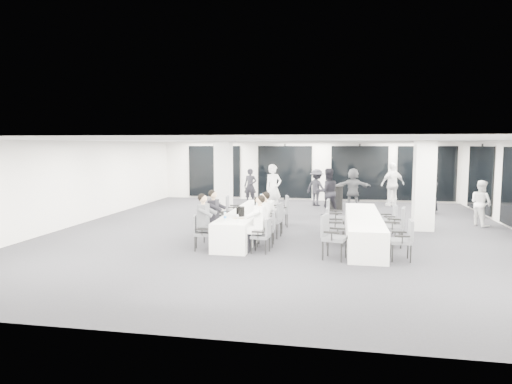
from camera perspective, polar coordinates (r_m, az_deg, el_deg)
room at (r=15.01m, az=7.62°, el=1.00°), size 14.04×16.04×2.84m
column_left at (r=17.64m, az=-4.08°, el=1.82°), size 0.60×0.60×2.80m
column_right at (r=15.10m, az=20.26°, el=0.76°), size 0.60×0.60×2.80m
banquet_table_main at (r=13.46m, az=-1.07°, el=-3.87°), size 0.90×5.00×0.75m
banquet_table_side at (r=12.88m, az=13.27°, el=-4.48°), size 0.90×5.00×0.75m
cocktail_table at (r=18.69m, az=9.80°, el=-0.74°), size 0.73×0.73×1.02m
chair_main_left_near at (r=11.71m, az=-7.05°, el=-4.78°), size 0.53×0.56×0.88m
chair_main_left_second at (r=12.62m, az=-5.72°, el=-4.00°), size 0.51×0.54×0.87m
chair_main_left_mid at (r=13.28m, az=-4.94°, el=-3.07°), size 0.60×0.64×1.04m
chair_main_left_fourth at (r=14.05m, az=-4.01°, el=-2.89°), size 0.54×0.57×0.90m
chair_main_left_far at (r=15.05m, az=-3.05°, el=-2.11°), size 0.55×0.60×0.98m
chair_main_right_near at (r=11.29m, az=0.93°, el=-5.19°), size 0.48×0.52×0.86m
chair_main_right_second at (r=12.05m, az=1.59°, el=-4.31°), size 0.50×0.55×0.92m
chair_main_right_mid at (r=13.12m, az=2.37°, el=-3.26°), size 0.57×0.61×1.00m
chair_main_right_fourth at (r=13.88m, az=2.76°, el=-3.07°), size 0.52×0.55×0.87m
chair_main_right_far at (r=14.92m, az=3.36°, el=-2.13°), size 0.61×0.64×1.01m
chair_side_left_near at (r=10.84m, az=9.35°, el=-5.18°), size 0.64×0.67×1.04m
chair_side_left_mid at (r=12.40m, az=9.51°, el=-3.93°), size 0.51×0.57×0.98m
chair_side_left_far at (r=13.74m, az=9.59°, el=-2.82°), size 0.54×0.61×1.04m
chair_side_right_near at (r=11.09m, az=18.07°, el=-5.43°), size 0.49×0.54×0.95m
chair_side_right_mid at (r=12.53m, az=17.22°, el=-3.87°), size 0.62×0.65×1.04m
chair_side_right_far at (r=14.02m, az=16.45°, el=-3.13°), size 0.49×0.54×0.90m
seated_guest_a at (r=11.62m, az=-6.30°, el=-3.28°), size 0.50×0.38×1.44m
seated_guest_b at (r=12.52m, az=-5.06°, el=-2.60°), size 0.50×0.38×1.44m
seated_guest_c at (r=11.26m, az=0.15°, el=-3.54°), size 0.50×0.38×1.44m
seated_guest_d at (r=12.03m, az=0.82°, el=-2.93°), size 0.50×0.38×1.44m
standing_guest_a at (r=17.84m, az=2.19°, el=0.83°), size 1.01×0.98×2.15m
standing_guest_b at (r=17.29m, az=8.94°, el=0.38°), size 1.12×0.89×2.02m
standing_guest_c at (r=20.03m, az=7.60°, el=0.87°), size 1.31×1.15×1.82m
standing_guest_d at (r=20.66m, az=16.72°, el=1.28°), size 1.44×1.19×2.15m
standing_guest_e at (r=18.98m, az=20.97°, el=0.69°), size 0.81×1.12×2.11m
standing_guest_f at (r=20.06m, az=12.03°, el=0.89°), size 1.73×0.69×1.88m
standing_guest_g at (r=20.52m, az=-0.72°, el=1.03°), size 0.70×0.59×1.81m
standing_guest_h at (r=16.69m, az=26.32°, el=-0.91°), size 0.84×0.96×1.71m
ice_bucket_near at (r=12.28m, az=-1.97°, el=-2.44°), size 0.23×0.23×0.26m
ice_bucket_far at (r=14.51m, az=0.23°, el=-1.13°), size 0.23×0.23×0.26m
water_bottle_a at (r=11.62m, az=-3.88°, el=-3.05°), size 0.07×0.07×0.21m
water_bottle_b at (r=13.55m, az=0.12°, el=-1.76°), size 0.06×0.06×0.20m
water_bottle_c at (r=15.53m, az=0.64°, el=-0.70°), size 0.08×0.08×0.24m
plate_a at (r=11.90m, az=-2.60°, el=-3.29°), size 0.19×0.19×0.03m
plate_b at (r=11.86m, az=-1.81°, el=-3.32°), size 0.19×0.19×0.03m
plate_c at (r=12.96m, az=-1.64°, el=-2.52°), size 0.20×0.20×0.03m
wine_glass at (r=11.31m, az=-2.37°, el=-3.05°), size 0.08×0.08×0.20m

